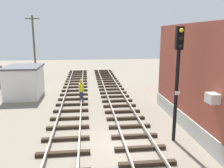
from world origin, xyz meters
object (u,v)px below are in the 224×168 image
(track_worker_foreground, at_px, (81,90))
(utility_pole_far, at_px, (34,45))
(signal_mast, at_px, (178,72))
(control_hut, at_px, (24,81))
(parked_car_green, at_px, (7,77))

(track_worker_foreground, bearing_deg, utility_pole_far, 115.70)
(signal_mast, bearing_deg, control_hut, 135.17)
(utility_pole_far, bearing_deg, parked_car_green, -106.05)
(parked_car_green, distance_m, track_worker_foreground, 10.62)
(parked_car_green, distance_m, utility_pole_far, 7.11)
(signal_mast, distance_m, control_hut, 14.17)
(utility_pole_far, xyz_separation_m, track_worker_foreground, (6.28, -13.04, -3.17))
(signal_mast, relative_size, parked_car_green, 1.39)
(control_hut, xyz_separation_m, parked_car_green, (-3.03, 4.94, -0.49))
(control_hut, distance_m, track_worker_foreground, 5.41)
(signal_mast, xyz_separation_m, parked_car_green, (-12.95, 14.80, -2.73))
(control_hut, bearing_deg, parked_car_green, 121.50)
(signal_mast, height_order, control_hut, signal_mast)
(signal_mast, height_order, track_worker_foreground, signal_mast)
(parked_car_green, bearing_deg, signal_mast, -48.82)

